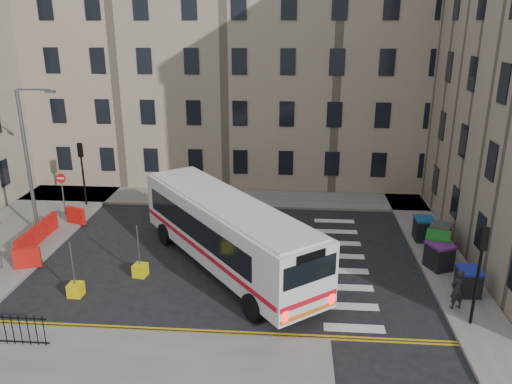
# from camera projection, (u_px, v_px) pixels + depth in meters

# --- Properties ---
(ground) EXTENTS (120.00, 120.00, 0.00)m
(ground) POSITION_uv_depth(u_px,v_px,m) (263.00, 257.00, 25.64)
(ground) COLOR black
(ground) RESTS_ON ground
(pavement_north) EXTENTS (36.00, 3.20, 0.15)m
(pavement_north) POSITION_uv_depth(u_px,v_px,m) (184.00, 197.00, 34.17)
(pavement_north) COLOR slate
(pavement_north) RESTS_ON ground
(pavement_east) EXTENTS (2.40, 26.00, 0.15)m
(pavement_east) POSITION_uv_depth(u_px,v_px,m) (423.00, 230.00, 28.73)
(pavement_east) COLOR slate
(pavement_east) RESTS_ON ground
(pavement_west) EXTENTS (6.00, 22.00, 0.15)m
(pavement_west) POSITION_uv_depth(u_px,v_px,m) (12.00, 239.00, 27.59)
(pavement_west) COLOR slate
(pavement_west) RESTS_ON ground
(pavement_sw) EXTENTS (20.00, 6.00, 0.15)m
(pavement_sw) POSITION_uv_depth(u_px,v_px,m) (36.00, 381.00, 16.70)
(pavement_sw) COLOR slate
(pavement_sw) RESTS_ON ground
(terrace_north) EXTENTS (38.30, 10.80, 17.20)m
(terrace_north) POSITION_uv_depth(u_px,v_px,m) (185.00, 61.00, 37.98)
(terrace_north) COLOR gray
(terrace_north) RESTS_ON ground
(traffic_light_east) EXTENTS (0.28, 0.22, 4.10)m
(traffic_light_east) POSITION_uv_depth(u_px,v_px,m) (480.00, 261.00, 18.89)
(traffic_light_east) COLOR black
(traffic_light_east) RESTS_ON pavement_east
(traffic_light_nw) EXTENTS (0.28, 0.22, 4.10)m
(traffic_light_nw) POSITION_uv_depth(u_px,v_px,m) (82.00, 164.00, 31.72)
(traffic_light_nw) COLOR black
(traffic_light_nw) RESTS_ON pavement_west
(streetlamp) EXTENTS (0.50, 0.22, 8.14)m
(streetlamp) POSITION_uv_depth(u_px,v_px,m) (27.00, 160.00, 27.07)
(streetlamp) COLOR #595B5E
(streetlamp) RESTS_ON pavement_west
(no_entry_north) EXTENTS (0.60, 0.08, 3.00)m
(no_entry_north) POSITION_uv_depth(u_px,v_px,m) (62.00, 186.00, 30.13)
(no_entry_north) COLOR #595B5E
(no_entry_north) RESTS_ON pavement_west
(roadworks_barriers) EXTENTS (1.66, 6.26, 1.00)m
(roadworks_barriers) POSITION_uv_depth(u_px,v_px,m) (44.00, 234.00, 26.77)
(roadworks_barriers) COLOR red
(roadworks_barriers) RESTS_ON pavement_west
(bus) EXTENTS (9.99, 11.73, 3.44)m
(bus) POSITION_uv_depth(u_px,v_px,m) (226.00, 230.00, 23.91)
(bus) COLOR silver
(bus) RESTS_ON ground
(wheelie_bin_a) EXTENTS (0.97, 1.11, 1.20)m
(wheelie_bin_a) POSITION_uv_depth(u_px,v_px,m) (468.00, 281.00, 21.72)
(wheelie_bin_a) COLOR black
(wheelie_bin_a) RESTS_ON pavement_east
(wheelie_bin_b) EXTENTS (1.40, 1.48, 1.29)m
(wheelie_bin_b) POSITION_uv_depth(u_px,v_px,m) (439.00, 256.00, 23.98)
(wheelie_bin_b) COLOR black
(wheelie_bin_b) RESTS_ON pavement_east
(wheelie_bin_c) EXTENTS (1.48, 1.58, 1.43)m
(wheelie_bin_c) POSITION_uv_depth(u_px,v_px,m) (437.00, 247.00, 24.73)
(wheelie_bin_c) COLOR black
(wheelie_bin_c) RESTS_ON pavement_east
(wheelie_bin_d) EXTENTS (1.40, 1.47, 1.28)m
(wheelie_bin_d) POSITION_uv_depth(u_px,v_px,m) (440.00, 236.00, 26.23)
(wheelie_bin_d) COLOR black
(wheelie_bin_d) RESTS_ON pavement_east
(wheelie_bin_e) EXTENTS (0.99, 1.14, 1.26)m
(wheelie_bin_e) POSITION_uv_depth(u_px,v_px,m) (424.00, 229.00, 27.14)
(wheelie_bin_e) COLOR black
(wheelie_bin_e) RESTS_ON pavement_east
(pedestrian) EXTENTS (0.74, 0.60, 1.76)m
(pedestrian) POSITION_uv_depth(u_px,v_px,m) (457.00, 289.00, 20.52)
(pedestrian) COLOR black
(pedestrian) RESTS_ON pavement_east
(bollard_yellow) EXTENTS (0.61, 0.61, 0.60)m
(bollard_yellow) POSITION_uv_depth(u_px,v_px,m) (76.00, 290.00, 21.93)
(bollard_yellow) COLOR #E0BA0C
(bollard_yellow) RESTS_ON ground
(bollard_chevron) EXTENTS (0.69, 0.69, 0.60)m
(bollard_chevron) POSITION_uv_depth(u_px,v_px,m) (140.00, 270.00, 23.66)
(bollard_chevron) COLOR #CCC70C
(bollard_chevron) RESTS_ON ground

